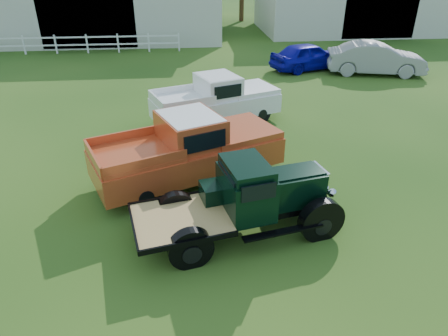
{
  "coord_description": "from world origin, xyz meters",
  "views": [
    {
      "loc": [
        -0.66,
        -7.64,
        5.85
      ],
      "look_at": [
        0.2,
        1.2,
        1.05
      ],
      "focal_mm": 32.0,
      "sensor_mm": 36.0,
      "label": 1
    }
  ],
  "objects_px": {
    "misc_car_grey": "(376,59)",
    "misc_car_blue": "(309,56)",
    "vintage_flatbed": "(242,200)",
    "red_pickup": "(188,149)",
    "white_pickup": "(216,100)"
  },
  "relations": [
    {
      "from": "misc_car_grey",
      "to": "misc_car_blue",
      "type": "bearing_deg",
      "value": 82.26
    },
    {
      "from": "vintage_flatbed",
      "to": "misc_car_grey",
      "type": "xyz_separation_m",
      "value": [
        9.11,
        13.26,
        -0.09
      ]
    },
    {
      "from": "vintage_flatbed",
      "to": "red_pickup",
      "type": "distance_m",
      "value": 2.9
    },
    {
      "from": "red_pickup",
      "to": "misc_car_blue",
      "type": "bearing_deg",
      "value": 36.67
    },
    {
      "from": "vintage_flatbed",
      "to": "red_pickup",
      "type": "xyz_separation_m",
      "value": [
        -1.17,
        2.65,
        0.07
      ]
    },
    {
      "from": "white_pickup",
      "to": "red_pickup",
      "type": "bearing_deg",
      "value": -125.36
    },
    {
      "from": "white_pickup",
      "to": "misc_car_grey",
      "type": "xyz_separation_m",
      "value": [
        9.14,
        6.23,
        -0.08
      ]
    },
    {
      "from": "misc_car_blue",
      "to": "misc_car_grey",
      "type": "distance_m",
      "value": 3.56
    },
    {
      "from": "white_pickup",
      "to": "misc_car_grey",
      "type": "height_order",
      "value": "white_pickup"
    },
    {
      "from": "misc_car_blue",
      "to": "red_pickup",
      "type": "bearing_deg",
      "value": 130.59
    },
    {
      "from": "misc_car_grey",
      "to": "white_pickup",
      "type": "bearing_deg",
      "value": 137.65
    },
    {
      "from": "vintage_flatbed",
      "to": "red_pickup",
      "type": "bearing_deg",
      "value": 101.42
    },
    {
      "from": "red_pickup",
      "to": "vintage_flatbed",
      "type": "bearing_deg",
      "value": -89.13
    },
    {
      "from": "red_pickup",
      "to": "misc_car_grey",
      "type": "relative_size",
      "value": 1.08
    },
    {
      "from": "white_pickup",
      "to": "misc_car_grey",
      "type": "distance_m",
      "value": 11.06
    }
  ]
}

